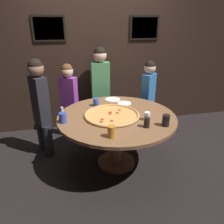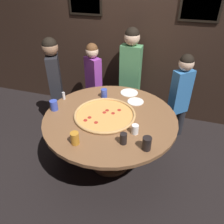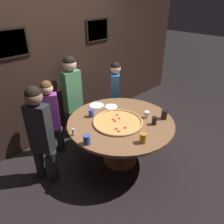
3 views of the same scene
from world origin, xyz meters
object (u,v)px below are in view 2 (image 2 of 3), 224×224
(drink_cup_near_left, at_px, (75,138))
(diner_centre_back, at_px, (180,94))
(drink_cup_near_right, at_px, (135,129))
(drink_cup_front_edge, at_px, (54,105))
(diner_far_right, at_px, (55,81))
(dining_table, at_px, (110,126))
(condiment_shaker, at_px, (64,96))
(drink_cup_by_shaker, at_px, (123,139))
(drink_cup_beside_pizza, at_px, (104,93))
(white_plate_left_side, at_px, (129,93))
(giant_pizza, at_px, (105,114))
(drink_cup_far_right, at_px, (147,143))
(diner_side_left, at_px, (93,78))
(white_plate_far_back, at_px, (136,102))
(diner_side_right, at_px, (130,71))

(drink_cup_near_left, bearing_deg, diner_centre_back, 55.44)
(drink_cup_near_right, relative_size, diner_centre_back, 0.08)
(drink_cup_front_edge, xyz_separation_m, diner_far_right, (-0.30, 0.57, 0.01))
(dining_table, relative_size, diner_far_right, 1.07)
(condiment_shaker, bearing_deg, dining_table, -15.85)
(diner_centre_back, bearing_deg, drink_cup_near_right, 25.73)
(drink_cup_by_shaker, height_order, drink_cup_beside_pizza, drink_cup_by_shaker)
(white_plate_left_side, height_order, diner_centre_back, diner_centre_back)
(giant_pizza, height_order, drink_cup_near_right, drink_cup_near_right)
(drink_cup_near_left, relative_size, white_plate_left_side, 0.55)
(diner_far_right, bearing_deg, drink_cup_far_right, -149.10)
(drink_cup_near_right, bearing_deg, drink_cup_by_shaker, -112.18)
(drink_cup_far_right, distance_m, diner_side_left, 1.72)
(dining_table, bearing_deg, white_plate_left_side, 82.52)
(diner_side_left, bearing_deg, condiment_shaker, 112.88)
(diner_far_right, bearing_deg, giant_pizza, -146.12)
(drink_cup_beside_pizza, bearing_deg, dining_table, -62.23)
(diner_centre_back, bearing_deg, drink_cup_front_edge, -10.74)
(white_plate_far_back, bearing_deg, condiment_shaker, -167.02)
(dining_table, relative_size, drink_cup_near_left, 11.82)
(drink_cup_front_edge, xyz_separation_m, drink_cup_near_right, (1.01, -0.15, -0.01))
(diner_far_right, distance_m, diner_side_right, 1.13)
(giant_pizza, xyz_separation_m, diner_centre_back, (0.81, 0.81, -0.03))
(white_plate_far_back, relative_size, condiment_shaker, 2.10)
(dining_table, xyz_separation_m, drink_cup_beside_pizza, (-0.21, 0.40, 0.19))
(drink_cup_front_edge, distance_m, diner_far_right, 0.64)
(giant_pizza, bearing_deg, diner_far_right, 151.15)
(drink_cup_by_shaker, xyz_separation_m, condiment_shaker, (-0.95, 0.59, -0.01))
(drink_cup_near_left, relative_size, diner_side_left, 0.10)
(drink_cup_front_edge, relative_size, diner_far_right, 0.09)
(dining_table, bearing_deg, drink_cup_near_right, -32.13)
(condiment_shaker, xyz_separation_m, diner_far_right, (-0.29, 0.31, 0.02))
(drink_cup_by_shaker, bearing_deg, diner_side_left, 122.00)
(condiment_shaker, relative_size, diner_far_right, 0.07)
(dining_table, xyz_separation_m, condiment_shaker, (-0.69, 0.19, 0.19))
(diner_centre_back, bearing_deg, dining_table, 5.16)
(drink_cup_front_edge, bearing_deg, diner_far_right, 118.02)
(diner_centre_back, distance_m, diner_side_right, 0.83)
(drink_cup_near_right, bearing_deg, drink_cup_near_left, -147.99)
(drink_cup_far_right, distance_m, diner_far_right, 1.73)
(drink_cup_by_shaker, bearing_deg, condiment_shaker, 148.17)
(giant_pizza, distance_m, white_plate_far_back, 0.49)
(dining_table, distance_m, drink_cup_near_right, 0.44)
(white_plate_left_side, xyz_separation_m, diner_far_right, (-1.06, -0.10, 0.06))
(dining_table, xyz_separation_m, drink_cup_by_shaker, (0.26, -0.39, 0.19))
(giant_pizza, relative_size, drink_cup_front_edge, 5.83)
(diner_side_left, distance_m, diner_centre_back, 1.33)
(giant_pizza, distance_m, diner_far_right, 1.05)
(drink_cup_near_left, xyz_separation_m, white_plate_far_back, (0.39, 0.93, -0.06))
(condiment_shaker, bearing_deg, diner_centre_back, 23.43)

